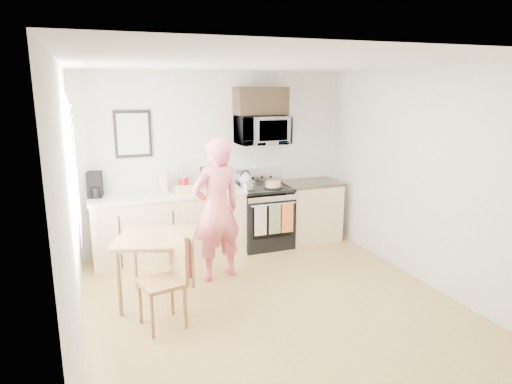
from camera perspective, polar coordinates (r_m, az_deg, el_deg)
name	(u,v)px	position (r m, az deg, el deg)	size (l,w,h in m)	color
floor	(277,310)	(5.17, 2.68, -14.47)	(4.60, 4.60, 0.00)	#A07E3E
back_wall	(217,161)	(6.84, -4.87, 3.88)	(4.00, 0.04, 2.60)	beige
front_wall	(439,282)	(2.86, 21.87, -10.38)	(4.00, 0.04, 2.60)	beige
left_wall	(71,213)	(4.34, -22.15, -2.48)	(0.04, 4.60, 2.60)	beige
right_wall	(434,181)	(5.79, 21.31, 1.33)	(0.04, 4.60, 2.60)	beige
ceiling	(280,64)	(4.59, 3.04, 15.67)	(4.00, 4.60, 0.04)	silver
window	(74,170)	(5.07, -21.84, 2.59)	(0.06, 1.40, 1.50)	white
cabinet_left	(170,227)	(6.58, -10.73, -4.30)	(2.10, 0.60, 0.90)	tan
countertop_left	(168,195)	(6.46, -10.91, -0.32)	(2.14, 0.64, 0.04)	silver
cabinet_right	(310,212)	(7.27, 6.83, -2.47)	(0.84, 0.60, 0.90)	tan
countertop_right	(311,183)	(7.16, 6.93, 1.15)	(0.88, 0.64, 0.04)	black
range	(264,218)	(6.93, 1.03, -3.28)	(0.76, 0.70, 1.16)	black
microwave	(262,130)	(6.78, 0.75, 7.76)	(0.76, 0.51, 0.42)	#B7B7BC
upper_cabinet	(261,101)	(6.79, 0.62, 11.32)	(0.76, 0.35, 0.40)	black
wall_art	(133,134)	(6.54, -15.13, 7.02)	(0.50, 0.04, 0.65)	black
wall_trivet	(221,161)	(6.84, -4.43, 3.89)	(0.20, 0.02, 0.20)	#A60F0E
person	(217,209)	(5.68, -4.93, -2.19)	(0.66, 0.43, 1.80)	#C9374E
dining_table	(157,244)	(5.20, -12.31, -6.33)	(0.92, 0.92, 0.78)	brown
chair	(174,266)	(4.73, -10.22, -9.04)	(0.53, 0.49, 0.97)	brown
knife_block	(202,180)	(6.74, -6.71, 1.48)	(0.10, 0.13, 0.21)	brown
utensil_crock	(184,178)	(6.68, -8.96, 1.70)	(0.12, 0.12, 0.37)	#A60F0E
fruit_bowl	(165,188)	(6.60, -11.29, 0.49)	(0.23, 0.23, 0.10)	silver
milk_carton	(163,183)	(6.50, -11.50, 1.12)	(0.10, 0.10, 0.26)	tan
coffee_maker	(95,185)	(6.47, -19.50, 0.80)	(0.22, 0.30, 0.34)	black
bread_bag	(188,190)	(6.31, -8.51, 0.20)	(0.32, 0.15, 0.12)	tan
cake	(273,185)	(6.76, 2.13, 0.93)	(0.28, 0.28, 0.09)	black
kettle	(245,179)	(6.85, -1.32, 1.61)	(0.19, 0.19, 0.24)	silver
pot	(248,185)	(6.64, -0.98, 0.83)	(0.22, 0.35, 0.11)	#B7B7BC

